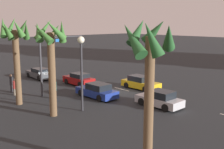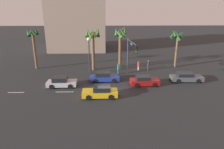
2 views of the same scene
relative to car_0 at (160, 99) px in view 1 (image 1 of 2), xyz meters
The scene contains 16 objects.
ground_plane 6.60m from the car_0, 17.37° to the right, with size 220.00×220.00×0.00m, color #232628.
lane_stripe_2 2.20m from the car_0, 68.74° to the right, with size 2.30×0.14×0.01m, color silver.
lane_stripe_3 6.96m from the car_0, 16.43° to the right, with size 2.18×0.14×0.01m, color silver.
car_0 is the anchor object (origin of this frame).
car_1 11.50m from the car_0, ahead, with size 4.04×1.89×1.36m.
car_2 6.21m from the car_0, 19.49° to the left, with size 4.40×1.97×1.38m.
car_3 6.55m from the car_0, 33.55° to the right, with size 4.29×1.92×1.41m.
car_4 18.08m from the car_0, ahead, with size 4.69×1.95×1.30m.
traffic_signal 11.15m from the car_0, 21.08° to the left, with size 0.81×5.62×5.86m.
streetlamp 7.48m from the car_0, 58.18° to the left, with size 0.56×0.56×5.99m.
pedestrian_0 14.04m from the car_0, 32.33° to the left, with size 0.55×0.55×1.63m.
pedestrian_1 15.30m from the car_0, 28.05° to the left, with size 0.38×0.38×1.81m.
pedestrian_2 9.75m from the car_0, 32.93° to the left, with size 0.41×0.41×1.83m.
palm_tree_1 13.02m from the car_0, 44.50° to the left, with size 2.40×2.80×7.54m.
palm_tree_2 10.02m from the car_0, 63.81° to the left, with size 2.47×2.69×7.41m.
palm_tree_3 12.09m from the car_0, 124.93° to the left, with size 2.44×2.61×7.33m.
Camera 1 is at (-20.50, 20.41, 7.04)m, focal length 44.97 mm.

